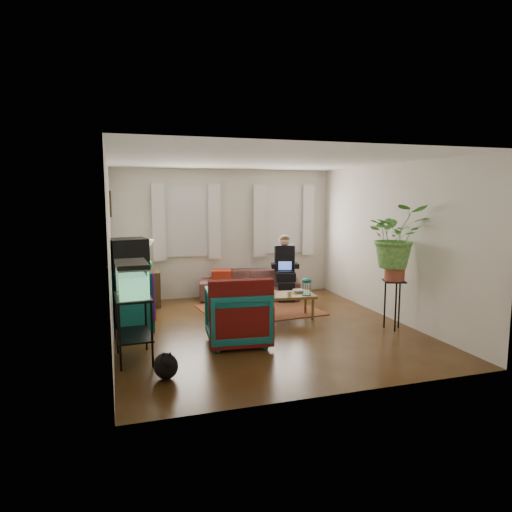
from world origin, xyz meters
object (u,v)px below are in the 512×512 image
object	(u,v)px
sofa	(250,280)
dresser	(130,299)
coffee_table	(284,306)
aquarium_stand	(134,328)
plant_stand	(393,305)
armchair	(237,313)
side_table	(146,289)

from	to	relation	value
sofa	dresser	xyz separation A→B (m)	(-2.38, -1.33, 0.07)
sofa	coffee_table	size ratio (longest dim) A/B	1.94
sofa	dresser	world-z (taller)	dresser
dresser	coffee_table	bearing A→B (deg)	-15.67
sofa	aquarium_stand	distance (m)	3.73
plant_stand	coffee_table	bearing A→B (deg)	141.69
armchair	aquarium_stand	bearing A→B (deg)	15.91
side_table	armchair	xyz separation A→B (m)	(1.08, -2.56, 0.10)
dresser	armchair	world-z (taller)	dresser
sofa	aquarium_stand	bearing A→B (deg)	-114.26
plant_stand	aquarium_stand	bearing A→B (deg)	-177.26
sofa	side_table	world-z (taller)	sofa
dresser	armchair	xyz separation A→B (m)	(1.42, -1.27, -0.03)
side_table	dresser	xyz separation A→B (m)	(-0.34, -1.29, 0.13)
dresser	side_table	bearing A→B (deg)	65.16
sofa	aquarium_stand	world-z (taller)	aquarium_stand
armchair	plant_stand	size ratio (longest dim) A/B	1.12
dresser	coffee_table	size ratio (longest dim) A/B	1.01
sofa	armchair	size ratio (longest dim) A/B	2.27
aquarium_stand	armchair	xyz separation A→B (m)	(1.43, 0.26, 0.01)
sofa	side_table	distance (m)	2.04
side_table	armchair	bearing A→B (deg)	-67.26
sofa	plant_stand	distance (m)	3.09
side_table	sofa	bearing A→B (deg)	1.08
side_table	coffee_table	size ratio (longest dim) A/B	0.66
armchair	sofa	bearing A→B (deg)	-104.73
side_table	coffee_table	bearing A→B (deg)	-35.24
side_table	plant_stand	bearing A→B (deg)	-36.47
armchair	coffee_table	xyz separation A→B (m)	(1.10, 1.03, -0.22)
aquarium_stand	coffee_table	world-z (taller)	aquarium_stand
side_table	aquarium_stand	xyz separation A→B (m)	(-0.35, -2.83, 0.09)
side_table	coffee_table	world-z (taller)	side_table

